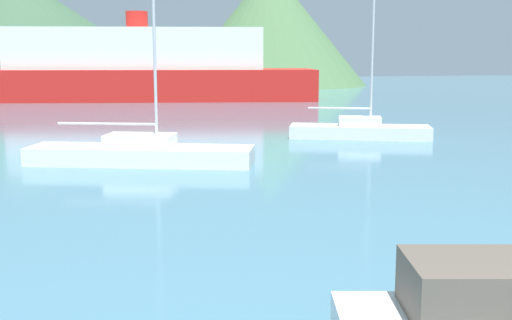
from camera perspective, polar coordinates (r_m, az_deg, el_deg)
The scene contains 5 objects.
sailboat_inner at distance 25.97m, azimuth -10.21°, elevation 0.65°, with size 9.15×5.06×8.96m.
sailboat_middle at distance 34.15m, azimuth 9.21°, elevation 2.70°, with size 7.53×4.69×9.74m.
ferry_distant at distance 64.10m, azimuth -10.42°, elevation 7.99°, with size 35.20×14.85×8.49m.
hill_central at distance 87.10m, azimuth -19.78°, elevation 10.45°, with size 42.04×42.04×13.80m.
hill_east at distance 95.09m, azimuth 1.26°, elevation 11.80°, with size 27.99×27.99×16.97m.
Camera 1 is at (-4.05, -4.36, 4.29)m, focal length 45.00 mm.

